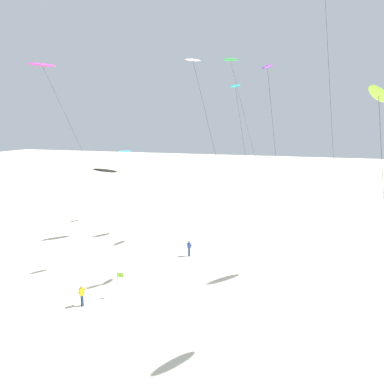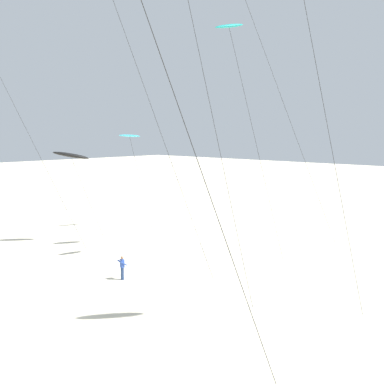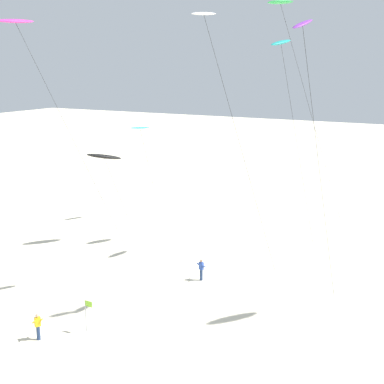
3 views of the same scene
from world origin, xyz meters
TOP-DOWN VIEW (x-y plane):
  - ground_plane at (0.00, 0.00)m, footprint 260.00×260.00m
  - kite_cyan at (-15.81, 21.19)m, footprint 1.85×3.10m
  - kite_black at (-14.29, 13.15)m, footprint 2.72×4.13m
  - kite_teal at (0.46, 17.35)m, footprint 3.00×5.50m
  - kite_flyer_middle at (-2.50, 9.43)m, footprint 0.62×0.60m

SIDE VIEW (x-z plane):
  - ground_plane at x=0.00m, z-range 0.00..0.00m
  - kite_flyer_middle at x=-2.50m, z-range 0.06..1.73m
  - kite_black at x=-14.29m, z-range 3.78..12.37m
  - kite_cyan at x=-15.81m, z-range 4.65..14.63m
  - kite_teal at x=0.46m, z-range 8.45..26.64m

